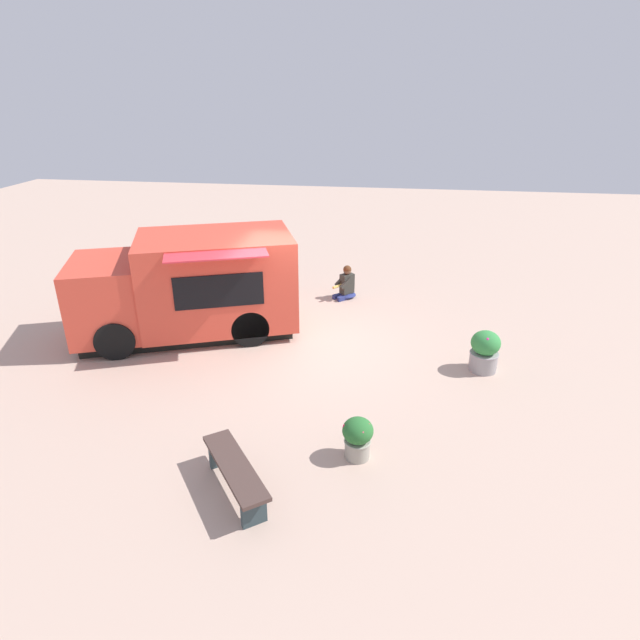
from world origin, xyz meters
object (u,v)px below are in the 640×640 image
Objects in this scene: food_truck at (191,288)px; planter_flowering_far at (358,437)px; planter_flowering_near at (485,351)px; plaza_bench at (235,471)px; person_customer at (346,285)px.

planter_flowering_far is (3.99, 4.12, -0.71)m from food_truck.
food_truck is 6.49m from planter_flowering_near.
planter_flowering_near is 5.68m from plaza_bench.
planter_flowering_near is at bearing 143.66° from planter_flowering_far.
person_customer is 7.72m from plaza_bench.
planter_flowering_near reaches higher than planter_flowering_far.
food_truck is 5.78m from planter_flowering_far.
food_truck reaches higher than planter_flowering_far.
food_truck reaches higher than person_customer.
plaza_bench is (1.02, -1.62, -0.01)m from planter_flowering_far.
food_truck reaches higher than plaza_bench.
plaza_bench is (7.68, -0.77, 0.01)m from person_customer.
person_customer is at bearing 174.26° from plaza_bench.
planter_flowering_far is at bearing -36.34° from planter_flowering_near.
planter_flowering_near reaches higher than plaza_bench.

